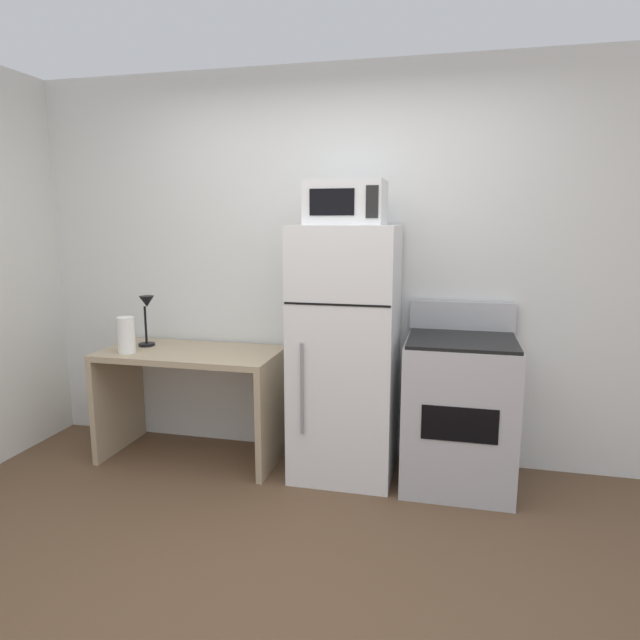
{
  "coord_description": "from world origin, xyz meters",
  "views": [
    {
      "loc": [
        0.74,
        -1.98,
        1.61
      ],
      "look_at": [
        0.01,
        1.1,
        1.04
      ],
      "focal_mm": 31.02,
      "sensor_mm": 36.0,
      "label": 1
    }
  ],
  "objects_px": {
    "refrigerator": "(345,353)",
    "microwave": "(346,203)",
    "paper_towel_roll": "(126,335)",
    "desk": "(192,383)",
    "oven_range": "(459,411)",
    "desk_lamp": "(147,312)"
  },
  "relations": [
    {
      "from": "desk_lamp",
      "to": "microwave",
      "type": "bearing_deg",
      "value": -2.4
    },
    {
      "from": "paper_towel_roll",
      "to": "oven_range",
      "type": "height_order",
      "value": "oven_range"
    },
    {
      "from": "refrigerator",
      "to": "microwave",
      "type": "relative_size",
      "value": 3.44
    },
    {
      "from": "paper_towel_roll",
      "to": "refrigerator",
      "type": "xyz_separation_m",
      "value": [
        1.43,
        0.17,
        -0.08
      ]
    },
    {
      "from": "desk_lamp",
      "to": "paper_towel_roll",
      "type": "distance_m",
      "value": 0.24
    },
    {
      "from": "refrigerator",
      "to": "paper_towel_roll",
      "type": "bearing_deg",
      "value": -173.34
    },
    {
      "from": "microwave",
      "to": "desk_lamp",
      "type": "bearing_deg",
      "value": 177.6
    },
    {
      "from": "desk",
      "to": "microwave",
      "type": "distance_m",
      "value": 1.59
    },
    {
      "from": "desk",
      "to": "refrigerator",
      "type": "bearing_deg",
      "value": 0.54
    },
    {
      "from": "refrigerator",
      "to": "oven_range",
      "type": "xyz_separation_m",
      "value": [
        0.7,
        -0.01,
        -0.32
      ]
    },
    {
      "from": "desk",
      "to": "oven_range",
      "type": "relative_size",
      "value": 1.08
    },
    {
      "from": "desk",
      "to": "microwave",
      "type": "bearing_deg",
      "value": -0.61
    },
    {
      "from": "paper_towel_roll",
      "to": "oven_range",
      "type": "bearing_deg",
      "value": 4.3
    },
    {
      "from": "paper_towel_roll",
      "to": "desk",
      "type": "bearing_deg",
      "value": 22.74
    },
    {
      "from": "desk",
      "to": "desk_lamp",
      "type": "bearing_deg",
      "value": 172.1
    },
    {
      "from": "desk",
      "to": "paper_towel_roll",
      "type": "bearing_deg",
      "value": -157.26
    },
    {
      "from": "desk_lamp",
      "to": "microwave",
      "type": "relative_size",
      "value": 0.77
    },
    {
      "from": "desk",
      "to": "refrigerator",
      "type": "height_order",
      "value": "refrigerator"
    },
    {
      "from": "desk_lamp",
      "to": "paper_towel_roll",
      "type": "height_order",
      "value": "desk_lamp"
    },
    {
      "from": "desk",
      "to": "refrigerator",
      "type": "distance_m",
      "value": 1.09
    },
    {
      "from": "desk",
      "to": "desk_lamp",
      "type": "xyz_separation_m",
      "value": [
        -0.34,
        0.05,
        0.46
      ]
    },
    {
      "from": "desk_lamp",
      "to": "oven_range",
      "type": "distance_m",
      "value": 2.16
    }
  ]
}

